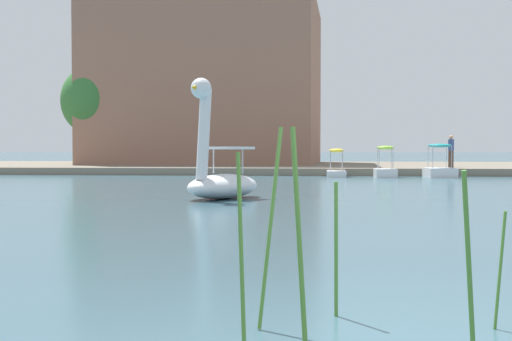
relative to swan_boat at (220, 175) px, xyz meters
The scene contains 10 objects.
shore_bank_far 27.14m from the swan_boat, 82.72° to the left, with size 158.12×20.35×0.40m, color slate.
swan_boat is the anchor object (origin of this frame).
pedal_boat_yellow 16.21m from the swan_boat, 76.71° to the left, with size 0.99×1.95×1.46m.
pedal_boat_lime 16.64m from the swan_boat, 68.19° to the left, with size 1.03×1.97×1.60m.
pedal_boat_teal 18.06m from the swan_boat, 60.35° to the left, with size 1.44×2.26×1.71m.
tree_broadleaf_right 27.90m from the swan_boat, 116.92° to the left, with size 5.18×5.01×6.53m.
person_on_path 21.69m from the swan_boat, 62.01° to the left, with size 0.32×0.32×1.81m.
parked_van 27.35m from the swan_boat, 107.17° to the left, with size 5.04×2.11×1.71m.
apartment_block 30.53m from the swan_boat, 99.72° to the left, with size 15.50×13.54×11.68m, color #996B56.
reed_clump_foreground 14.14m from the swan_boat, 77.20° to the right, with size 2.58×1.36×1.59m.
Camera 1 is at (-0.70, -4.63, 1.41)m, focal length 46.45 mm.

